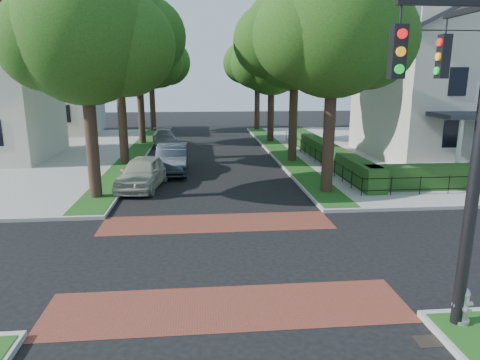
% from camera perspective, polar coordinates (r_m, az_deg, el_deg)
% --- Properties ---
extents(ground, '(120.00, 120.00, 0.00)m').
position_cam_1_polar(ground, '(13.96, -2.49, -10.06)').
color(ground, black).
rests_on(ground, ground).
extents(sidewalk_ne, '(30.00, 30.00, 0.15)m').
position_cam_1_polar(sidewalk_ne, '(38.00, 26.74, 3.73)').
color(sidewalk_ne, gray).
rests_on(sidewalk_ne, ground).
extents(crosswalk_far, '(9.00, 2.20, 0.01)m').
position_cam_1_polar(crosswalk_far, '(16.94, -3.04, -5.72)').
color(crosswalk_far, brown).
rests_on(crosswalk_far, ground).
extents(crosswalk_near, '(9.00, 2.20, 0.01)m').
position_cam_1_polar(crosswalk_near, '(11.10, -1.63, -16.63)').
color(crosswalk_near, brown).
rests_on(crosswalk_near, ground).
extents(storm_drain, '(0.65, 0.45, 0.01)m').
position_cam_1_polar(storm_drain, '(10.75, 24.09, -19.02)').
color(storm_drain, black).
rests_on(storm_drain, ground).
extents(grass_strip_ne, '(1.60, 29.80, 0.02)m').
position_cam_1_polar(grass_strip_ne, '(32.89, 5.27, 3.97)').
color(grass_strip_ne, '#1D4B15').
rests_on(grass_strip_ne, sidewalk_ne).
extents(grass_strip_nw, '(1.60, 29.80, 0.02)m').
position_cam_1_polar(grass_strip_nw, '(32.70, -13.72, 3.58)').
color(grass_strip_nw, '#1D4B15').
rests_on(grass_strip_nw, sidewalk_nw).
extents(tree_right_near, '(7.75, 6.67, 10.66)m').
position_cam_1_polar(tree_right_near, '(21.05, 12.50, 18.79)').
color(tree_right_near, black).
rests_on(tree_right_near, sidewalk_ne).
extents(tree_right_mid, '(8.25, 7.09, 11.22)m').
position_cam_1_polar(tree_right_mid, '(28.81, 7.51, 18.19)').
color(tree_right_mid, black).
rests_on(tree_right_mid, sidewalk_ne).
extents(tree_right_far, '(7.25, 6.23, 9.74)m').
position_cam_1_polar(tree_right_far, '(37.54, 4.34, 15.50)').
color(tree_right_far, black).
rests_on(tree_right_far, sidewalk_ne).
extents(tree_right_back, '(7.50, 6.45, 10.20)m').
position_cam_1_polar(tree_right_back, '(46.46, 2.44, 15.57)').
color(tree_right_back, black).
rests_on(tree_right_back, sidewalk_ne).
extents(tree_left_near, '(7.50, 6.45, 10.20)m').
position_cam_1_polar(tree_left_near, '(20.65, -19.70, 17.45)').
color(tree_left_near, black).
rests_on(tree_left_near, sidewalk_nw).
extents(tree_left_mid, '(8.00, 6.88, 11.48)m').
position_cam_1_polar(tree_left_mid, '(28.57, -15.81, 18.58)').
color(tree_left_mid, black).
rests_on(tree_left_mid, sidewalk_nw).
extents(tree_left_far, '(7.00, 6.02, 9.86)m').
position_cam_1_polar(tree_left_far, '(37.34, -13.20, 15.53)').
color(tree_left_far, black).
rests_on(tree_left_far, sidewalk_nw).
extents(tree_left_back, '(7.75, 6.66, 10.44)m').
position_cam_1_polar(tree_left_back, '(46.31, -11.69, 15.50)').
color(tree_left_back, black).
rests_on(tree_left_back, sidewalk_nw).
extents(hedge_main_road, '(1.00, 18.00, 1.20)m').
position_cam_1_polar(hedge_main_road, '(29.39, 11.17, 3.79)').
color(hedge_main_road, '#1B4518').
rests_on(hedge_main_road, sidewalk_ne).
extents(fence_main_road, '(0.06, 18.00, 0.90)m').
position_cam_1_polar(fence_main_road, '(29.20, 9.65, 3.50)').
color(fence_main_road, black).
rests_on(fence_main_road, sidewalk_ne).
extents(house_victorian, '(13.00, 13.05, 12.48)m').
position_cam_1_polar(house_victorian, '(33.93, 27.66, 12.76)').
color(house_victorian, beige).
rests_on(house_victorian, sidewalk_ne).
extents(house_left_far, '(10.00, 9.00, 10.14)m').
position_cam_1_polar(house_left_far, '(47.20, -24.25, 11.69)').
color(house_left_far, beige).
rests_on(house_left_far, sidewalk_nw).
extents(traffic_signal, '(2.17, 2.00, 8.00)m').
position_cam_1_polar(traffic_signal, '(10.04, 27.99, 6.98)').
color(traffic_signal, black).
rests_on(traffic_signal, sidewalk_se).
extents(parked_car_front, '(2.61, 5.02, 1.63)m').
position_cam_1_polar(parked_car_front, '(22.55, -12.87, 0.97)').
color(parked_car_front, beige).
rests_on(parked_car_front, ground).
extents(parked_car_middle, '(1.85, 5.14, 1.68)m').
position_cam_1_polar(parked_car_middle, '(25.96, -9.01, 2.83)').
color(parked_car_middle, '#1E252E').
rests_on(parked_car_middle, ground).
extents(parked_car_rear, '(2.53, 4.81, 1.33)m').
position_cam_1_polar(parked_car_rear, '(36.51, -10.04, 5.57)').
color(parked_car_rear, slate).
rests_on(parked_car_rear, ground).
extents(fire_hydrant, '(0.48, 0.48, 0.91)m').
position_cam_1_polar(fire_hydrant, '(11.19, 27.54, -14.64)').
color(fire_hydrant, '#B0B0B2').
rests_on(fire_hydrant, sidewalk_se).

